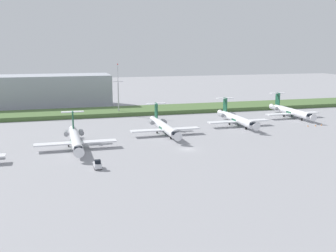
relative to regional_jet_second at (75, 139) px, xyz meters
name	(u,v)px	position (x,y,z in m)	size (l,w,h in m)	color
ground_plane	(160,129)	(30.13, 19.39, -2.54)	(500.00, 500.00, 0.00)	#939399
grass_berm	(138,110)	(30.13, 58.32, -1.71)	(320.00, 20.00, 1.65)	#4C6B38
regional_jet_second	(75,139)	(0.00, 0.00, 0.00)	(22.81, 31.00, 9.00)	white
regional_jet_third	(164,127)	(29.24, 11.11, 0.00)	(22.81, 31.00, 9.00)	white
regional_jet_fourth	(236,119)	(58.77, 18.49, 0.00)	(22.81, 31.00, 9.00)	white
regional_jet_fifth	(291,111)	(87.64, 28.49, 0.00)	(22.81, 31.00, 9.00)	white
antenna_mast	(118,94)	(21.05, 53.99, 6.44)	(4.40, 0.50, 21.56)	#B2B2B7
distant_hangar	(46,91)	(-8.52, 85.25, 5.10)	(60.07, 22.09, 15.27)	#9EA3AD
baggage_tug	(98,165)	(3.77, -22.37, -1.53)	(1.72, 3.20, 2.30)	silver
safety_cone_front_marker	(308,126)	(83.03, 9.61, -2.26)	(0.44, 0.44, 0.55)	orange
safety_cone_mid_marker	(316,125)	(86.03, 9.36, -2.26)	(0.44, 0.44, 0.55)	orange
safety_cone_rear_marker	(321,125)	(88.86, 9.89, -2.26)	(0.44, 0.44, 0.55)	orange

